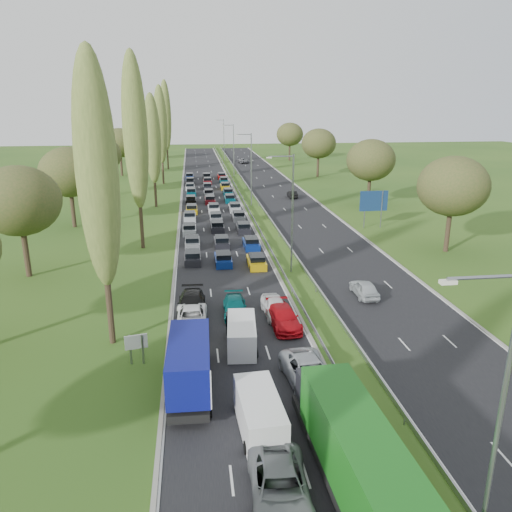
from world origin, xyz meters
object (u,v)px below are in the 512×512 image
blue_lorry (190,361)px  near_car_2 (192,318)px  white_van_rear (241,333)px  green_lorry (356,457)px  white_van_front (259,412)px  info_sign (136,345)px  near_car_3 (192,304)px  direction_sign (374,203)px

blue_lorry → near_car_2: bearing=90.7°
blue_lorry → white_van_rear: 6.35m
green_lorry → white_van_front: bearing=121.2°
white_van_rear → info_sign: 7.34m
blue_lorry → white_van_front: bearing=-49.1°
near_car_3 → blue_lorry: size_ratio=0.64×
white_van_front → white_van_rear: bearing=86.7°
near_car_3 → green_lorry: 22.56m
info_sign → direction_sign: direction_sign is taller
green_lorry → info_sign: 17.11m
white_van_front → info_sign: size_ratio=2.49×
green_lorry → white_van_rear: green_lorry is taller
green_lorry → info_sign: size_ratio=6.38×
info_sign → blue_lorry: bearing=-45.4°
info_sign → near_car_3: bearing=65.6°
blue_lorry → direction_sign: (25.27, 38.18, 1.69)m
info_sign → near_car_2: bearing=55.5°
near_car_2 → blue_lorry: (-0.12, -8.90, 1.14)m
white_van_front → direction_sign: 47.84m
near_car_2 → near_car_3: size_ratio=0.96×
white_van_front → white_van_rear: size_ratio=1.05×
direction_sign → white_van_front: bearing=-116.9°
direction_sign → blue_lorry: bearing=-123.5°
near_car_3 → white_van_rear: white_van_rear is taller
white_van_front → direction_sign: (21.64, 42.59, 2.49)m
near_car_3 → near_car_2: bearing=-87.4°
blue_lorry → info_sign: bearing=136.1°
blue_lorry → green_lorry: bearing=-52.3°
near_car_2 → info_sign: bearing=-123.6°
near_car_2 → white_van_rear: 5.15m
blue_lorry → white_van_rear: size_ratio=1.71×
blue_lorry → direction_sign: bearing=58.0°
near_car_3 → direction_sign: (25.15, 26.56, 2.75)m
near_car_2 → green_lorry: (7.03, -18.67, 1.39)m
near_car_3 → direction_sign: direction_sign is taller
near_car_2 → near_car_3: bearing=91.0°
white_van_rear → white_van_front: bearing=-85.1°
direction_sign → info_sign: bearing=-129.8°
near_car_3 → white_van_front: (3.51, -16.04, 0.26)m
near_car_2 → blue_lorry: size_ratio=0.61×
near_car_2 → white_van_rear: bearing=-46.1°
near_car_3 → white_van_rear: size_ratio=1.10×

